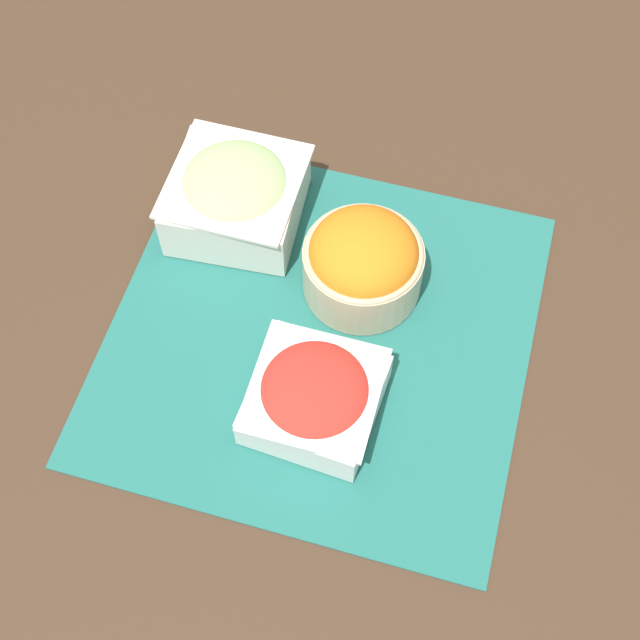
# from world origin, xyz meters

# --- Properties ---
(ground_plane) EXTENTS (3.00, 3.00, 0.00)m
(ground_plane) POSITION_xyz_m (0.00, 0.00, 0.00)
(ground_plane) COLOR #422D1E
(placemat) EXTENTS (0.45, 0.45, 0.00)m
(placemat) POSITION_xyz_m (0.00, 0.00, 0.00)
(placemat) COLOR #236B60
(placemat) RESTS_ON ground_plane
(carrot_bowl) EXTENTS (0.13, 0.13, 0.10)m
(carrot_bowl) POSITION_xyz_m (0.03, 0.07, 0.05)
(carrot_bowl) COLOR #C6B28E
(carrot_bowl) RESTS_ON placemat
(tomato_bowl) EXTENTS (0.13, 0.13, 0.06)m
(tomato_bowl) POSITION_xyz_m (0.02, -0.09, 0.04)
(tomato_bowl) COLOR white
(tomato_bowl) RESTS_ON placemat
(cucumber_bowl) EXTENTS (0.15, 0.15, 0.08)m
(cucumber_bowl) POSITION_xyz_m (-0.14, 0.13, 0.05)
(cucumber_bowl) COLOR silver
(cucumber_bowl) RESTS_ON placemat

